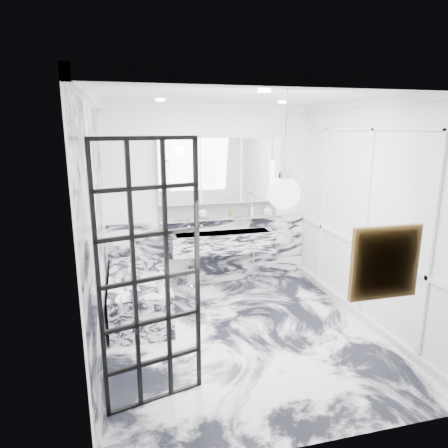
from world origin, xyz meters
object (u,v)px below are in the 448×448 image
object	(u,v)px
crittall_door	(151,279)
trough_sink	(223,242)
bathtub	(139,295)
mirror_cabinet	(220,170)

from	to	relation	value
crittall_door	trough_sink	xyz separation A→B (m)	(1.26, 2.49, -0.46)
bathtub	mirror_cabinet	bearing A→B (deg)	32.06
mirror_cabinet	bathtub	size ratio (longest dim) A/B	1.15
bathtub	trough_sink	bearing A→B (deg)	26.48
mirror_cabinet	bathtub	distance (m)	2.20
trough_sink	crittall_door	bearing A→B (deg)	-116.89
trough_sink	mirror_cabinet	xyz separation A→B (m)	(-0.00, 0.17, 1.09)
crittall_door	bathtub	size ratio (longest dim) A/B	1.44
trough_sink	mirror_cabinet	world-z (taller)	mirror_cabinet
trough_sink	mirror_cabinet	distance (m)	1.10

